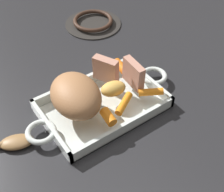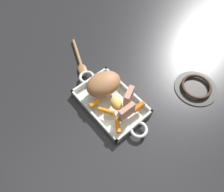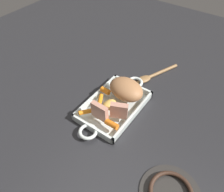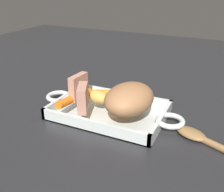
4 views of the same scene
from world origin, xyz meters
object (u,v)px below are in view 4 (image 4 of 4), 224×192
at_px(roasting_dish, 109,111).
at_px(roast_slice_thick, 83,98).
at_px(potato_halved, 99,96).
at_px(serving_spoon, 210,143).
at_px(roast_slice_thin, 79,87).
at_px(baby_carrot_center_right, 85,88).
at_px(baby_carrot_southwest, 65,103).
at_px(baby_carrot_northeast, 128,93).
at_px(pork_roast, 129,99).
at_px(baby_carrot_long, 108,93).

relative_size(roasting_dish, roast_slice_thick, 6.17).
relative_size(potato_halved, serving_spoon, 0.27).
height_order(roast_slice_thick, serving_spoon, roast_slice_thick).
height_order(roast_slice_thin, baby_carrot_center_right, roast_slice_thin).
bearing_deg(roast_slice_thick, roasting_dish, -130.86).
bearing_deg(baby_carrot_southwest, serving_spoon, -175.95).
bearing_deg(baby_carrot_northeast, pork_roast, 114.56).
bearing_deg(baby_carrot_southwest, roasting_dish, -149.25).
distance_m(roasting_dish, baby_carrot_center_right, 0.12).
bearing_deg(baby_carrot_center_right, roasting_dish, 152.24).
height_order(baby_carrot_northeast, baby_carrot_southwest, same).
bearing_deg(baby_carrot_long, roasting_dish, 120.18).
xyz_separation_m(baby_carrot_southwest, potato_halved, (-0.07, -0.06, 0.01)).
distance_m(pork_roast, baby_carrot_southwest, 0.17).
distance_m(baby_carrot_southwest, baby_carrot_center_right, 0.12).
bearing_deg(baby_carrot_long, baby_carrot_southwest, 56.56).
height_order(roasting_dish, baby_carrot_center_right, baby_carrot_center_right).
bearing_deg(pork_roast, serving_spoon, 174.64).
bearing_deg(serving_spoon, roast_slice_thin, 17.32).
relative_size(roast_slice_thin, baby_carrot_long, 1.06).
relative_size(roast_slice_thin, baby_carrot_northeast, 1.67).
bearing_deg(roasting_dish, potato_halved, -5.99).
distance_m(roast_slice_thick, serving_spoon, 0.32).
relative_size(pork_roast, baby_carrot_southwest, 2.86).
relative_size(roast_slice_thick, baby_carrot_long, 1.00).
relative_size(roasting_dish, baby_carrot_long, 6.19).
xyz_separation_m(roasting_dish, baby_carrot_northeast, (-0.03, -0.06, 0.03)).
distance_m(pork_roast, roast_slice_thin, 0.16).
bearing_deg(baby_carrot_northeast, baby_carrot_southwest, 44.25).
relative_size(roast_slice_thick, baby_carrot_northeast, 1.58).
relative_size(baby_carrot_long, serving_spoon, 0.28).
xyz_separation_m(pork_roast, baby_carrot_northeast, (0.04, -0.08, -0.02)).
bearing_deg(pork_roast, baby_carrot_center_right, -22.78).
height_order(roasting_dish, baby_carrot_northeast, baby_carrot_northeast).
bearing_deg(pork_roast, potato_halved, -11.01).
xyz_separation_m(roasting_dish, baby_carrot_southwest, (0.10, 0.06, 0.03)).
xyz_separation_m(baby_carrot_center_right, potato_halved, (-0.07, 0.05, 0.01)).
xyz_separation_m(baby_carrot_long, baby_carrot_southwest, (0.07, 0.11, 0.00)).
distance_m(roast_slice_thick, roast_slice_thin, 0.07).
bearing_deg(baby_carrot_long, serving_spoon, 164.14).
relative_size(roast_slice_thin, baby_carrot_southwest, 1.31).
height_order(roast_slice_thick, potato_halved, roast_slice_thick).
distance_m(roast_slice_thick, potato_halved, 0.06).
relative_size(baby_carrot_southwest, baby_carrot_center_right, 0.87).
bearing_deg(roast_slice_thick, serving_spoon, -176.22).
height_order(baby_carrot_long, baby_carrot_northeast, baby_carrot_northeast).
xyz_separation_m(roast_slice_thin, potato_halved, (-0.06, -0.00, -0.02)).
height_order(pork_roast, baby_carrot_northeast, pork_roast).
bearing_deg(baby_carrot_northeast, baby_carrot_long, 15.12).
distance_m(roast_slice_thick, baby_carrot_northeast, 0.14).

